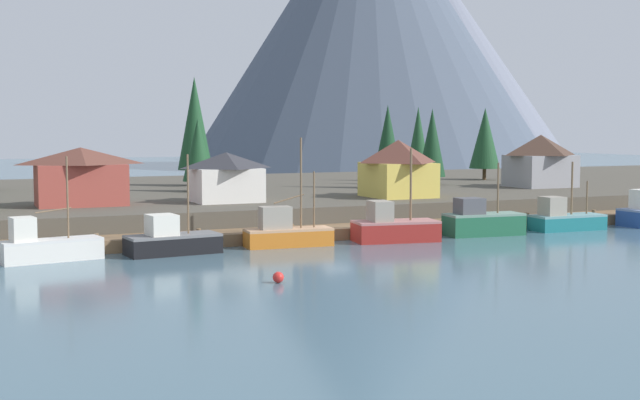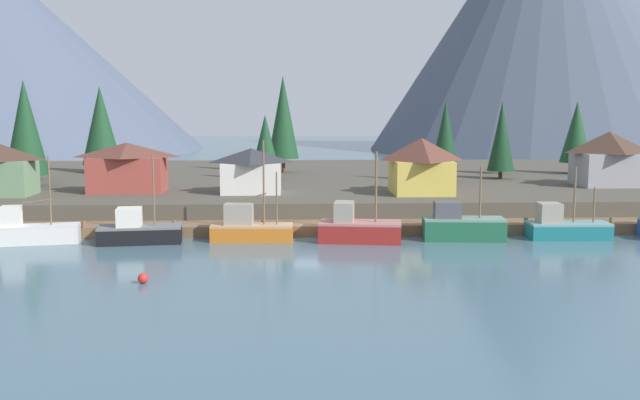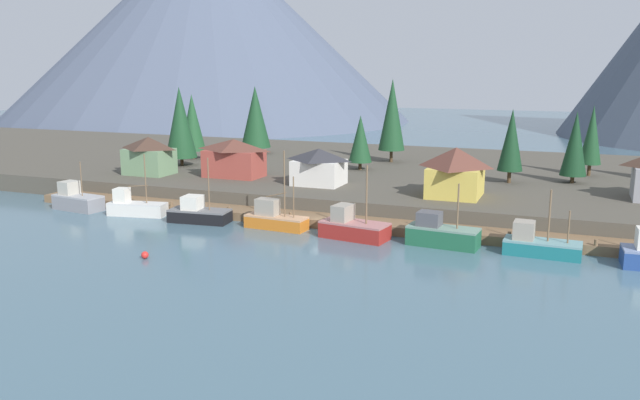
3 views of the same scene
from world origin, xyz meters
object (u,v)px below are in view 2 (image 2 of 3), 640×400
(fishing_boat_white, at_px, (33,231))
(house_red, at_px, (127,167))
(house_white, at_px, (251,170))
(house_grey, at_px, (608,158))
(fishing_boat_black, at_px, (138,231))
(conifer_back_right, at_px, (26,131))
(conifer_mid_right, at_px, (502,137))
(conifer_centre, at_px, (25,128))
(fishing_boat_red, at_px, (358,228))
(fishing_boat_green, at_px, (461,226))
(fishing_boat_teal, at_px, (565,227))
(conifer_near_left, at_px, (502,131))
(fishing_boat_orange, at_px, (249,228))
(conifer_mid_left, at_px, (283,117))
(conifer_back_left, at_px, (445,135))
(house_yellow, at_px, (421,165))
(conifer_far_left, at_px, (101,125))
(house_green, at_px, (0,169))
(conifer_near_right, at_px, (576,132))
(conifer_far_right, at_px, (265,143))

(fishing_boat_white, xyz_separation_m, house_red, (4.66, 16.38, 4.17))
(house_white, bearing_deg, house_grey, 7.16)
(fishing_boat_black, bearing_deg, conifer_back_right, 117.09)
(conifer_mid_right, height_order, conifer_centre, conifer_centre)
(fishing_boat_red, relative_size, fishing_boat_green, 1.08)
(fishing_boat_teal, bearing_deg, conifer_centre, 159.65)
(fishing_boat_white, xyz_separation_m, conifer_near_left, (51.35, 35.86, 7.26))
(conifer_mid_right, bearing_deg, fishing_boat_black, -144.40)
(fishing_boat_orange, xyz_separation_m, house_grey, (40.81, 19.83, 4.60))
(house_white, bearing_deg, fishing_boat_white, -140.29)
(conifer_near_left, height_order, conifer_mid_left, conifer_mid_left)
(house_red, relative_size, conifer_mid_right, 0.87)
(fishing_boat_white, distance_m, conifer_near_left, 63.05)
(conifer_mid_left, xyz_separation_m, conifer_back_left, (19.94, -13.02, -1.95))
(fishing_boat_white, xyz_separation_m, house_yellow, (36.19, 13.69, 4.46))
(fishing_boat_black, bearing_deg, conifer_far_left, 101.82)
(fishing_boat_orange, height_order, conifer_centre, conifer_centre)
(conifer_centre, relative_size, conifer_far_left, 1.02)
(fishing_boat_orange, height_order, fishing_boat_green, fishing_boat_orange)
(fishing_boat_white, xyz_separation_m, conifer_back_left, (41.33, 25.69, 7.19))
(fishing_boat_orange, bearing_deg, house_green, 156.81)
(conifer_near_right, distance_m, conifer_mid_left, 40.26)
(conifer_near_left, bearing_deg, fishing_boat_teal, -97.42)
(conifer_centre, bearing_deg, house_yellow, -11.44)
(house_green, bearing_deg, conifer_far_right, 29.61)
(fishing_boat_white, relative_size, fishing_boat_black, 0.99)
(conifer_near_left, distance_m, conifer_far_left, 55.54)
(conifer_far_left, bearing_deg, conifer_back_right, -124.52)
(house_grey, bearing_deg, conifer_far_right, 167.45)
(fishing_boat_green, relative_size, fishing_boat_teal, 1.02)
(house_white, height_order, conifer_near_right, conifer_near_right)
(conifer_back_right, bearing_deg, house_grey, -8.00)
(fishing_boat_orange, bearing_deg, conifer_mid_left, 89.55)
(house_yellow, xyz_separation_m, conifer_centre, (-44.43, 8.99, 3.78))
(house_yellow, relative_size, conifer_near_left, 0.69)
(fishing_boat_orange, height_order, conifer_back_right, conifer_back_right)
(conifer_mid_left, bearing_deg, house_grey, -25.95)
(fishing_boat_teal, bearing_deg, fishing_boat_red, -176.28)
(fishing_boat_red, relative_size, house_yellow, 1.14)
(conifer_near_left, distance_m, conifer_far_right, 32.89)
(house_green, height_order, conifer_mid_right, conifer_mid_right)
(house_yellow, xyz_separation_m, conifer_far_right, (-17.02, 15.48, 1.66))
(conifer_near_right, height_order, conifer_far_left, conifer_far_left)
(house_yellow, distance_m, house_grey, 24.10)
(fishing_boat_orange, bearing_deg, fishing_boat_red, -0.71)
(conifer_near_right, height_order, conifer_mid_right, conifer_near_right)
(fishing_boat_black, relative_size, conifer_far_left, 0.63)
(fishing_boat_green, relative_size, conifer_near_right, 0.74)
(house_white, relative_size, conifer_centre, 0.54)
(house_green, bearing_deg, fishing_boat_black, -39.53)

